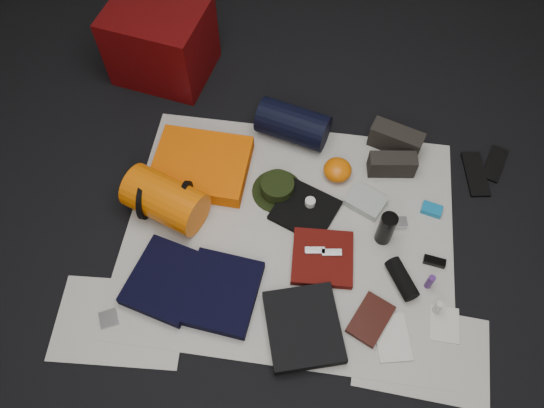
# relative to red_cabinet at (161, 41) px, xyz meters

# --- Properties ---
(floor) EXTENTS (4.50, 4.50, 0.02)m
(floor) POSITION_rel_red_cabinet_xyz_m (0.86, -0.99, -0.23)
(floor) COLOR black
(floor) RESTS_ON ground
(newspaper_mat) EXTENTS (1.60, 1.30, 0.01)m
(newspaper_mat) POSITION_rel_red_cabinet_xyz_m (0.86, -0.99, -0.21)
(newspaper_mat) COLOR silver
(newspaper_mat) RESTS_ON floor
(newspaper_sheet_front_left) EXTENTS (0.61, 0.44, 0.00)m
(newspaper_sheet_front_left) POSITION_rel_red_cabinet_xyz_m (0.16, -1.54, -0.22)
(newspaper_sheet_front_left) COLOR silver
(newspaper_sheet_front_left) RESTS_ON floor
(newspaper_sheet_front_right) EXTENTS (0.60, 0.43, 0.00)m
(newspaper_sheet_front_right) POSITION_rel_red_cabinet_xyz_m (1.51, -1.49, -0.22)
(newspaper_sheet_front_right) COLOR silver
(newspaper_sheet_front_right) RESTS_ON floor
(red_cabinet) EXTENTS (0.59, 0.52, 0.43)m
(red_cabinet) POSITION_rel_red_cabinet_xyz_m (0.00, 0.00, 0.00)
(red_cabinet) COLOR #500506
(red_cabinet) RESTS_ON floor
(sleeping_pad) EXTENTS (0.50, 0.41, 0.09)m
(sleeping_pad) POSITION_rel_red_cabinet_xyz_m (0.36, -0.69, -0.17)
(sleeping_pad) COLOR #F35E02
(sleeping_pad) RESTS_ON newspaper_mat
(stuff_sack) EXTENTS (0.44, 0.35, 0.23)m
(stuff_sack) POSITION_rel_red_cabinet_xyz_m (0.24, -0.96, -0.10)
(stuff_sack) COLOR #D55903
(stuff_sack) RESTS_ON newspaper_mat
(sack_strap_left) EXTENTS (0.02, 0.22, 0.22)m
(sack_strap_left) POSITION_rel_red_cabinet_xyz_m (0.14, -0.96, -0.10)
(sack_strap_left) COLOR black
(sack_strap_left) RESTS_ON newspaper_mat
(sack_strap_right) EXTENTS (0.02, 0.22, 0.22)m
(sack_strap_right) POSITION_rel_red_cabinet_xyz_m (0.34, -0.96, -0.10)
(sack_strap_right) COLOR black
(sack_strap_right) RESTS_ON newspaper_mat
(navy_duffel) EXTENTS (0.41, 0.29, 0.20)m
(navy_duffel) POSITION_rel_red_cabinet_xyz_m (0.80, -0.39, -0.11)
(navy_duffel) COLOR black
(navy_duffel) RESTS_ON newspaper_mat
(boonie_brim) EXTENTS (0.30, 0.30, 0.01)m
(boonie_brim) POSITION_rel_red_cabinet_xyz_m (0.77, -0.76, -0.21)
(boonie_brim) COLOR black
(boonie_brim) RESTS_ON newspaper_mat
(boonie_crown) EXTENTS (0.17, 0.17, 0.07)m
(boonie_crown) POSITION_rel_red_cabinet_xyz_m (0.77, -0.76, -0.17)
(boonie_crown) COLOR black
(boonie_crown) RESTS_ON boonie_brim
(hiking_boot_left) EXTENTS (0.25, 0.12, 0.12)m
(hiking_boot_left) POSITION_rel_red_cabinet_xyz_m (1.34, -0.55, -0.15)
(hiking_boot_left) COLOR black
(hiking_boot_left) RESTS_ON newspaper_mat
(hiking_boot_right) EXTENTS (0.29, 0.19, 0.14)m
(hiking_boot_right) POSITION_rel_red_cabinet_xyz_m (1.35, -0.39, -0.14)
(hiking_boot_right) COLOR black
(hiking_boot_right) RESTS_ON newspaper_mat
(flip_flop_left) EXTENTS (0.14, 0.29, 0.02)m
(flip_flop_left) POSITION_rel_red_cabinet_xyz_m (1.79, -0.51, -0.21)
(flip_flop_left) COLOR black
(flip_flop_left) RESTS_ON floor
(flip_flop_right) EXTENTS (0.16, 0.25, 0.01)m
(flip_flop_right) POSITION_rel_red_cabinet_xyz_m (1.89, -0.43, -0.21)
(flip_flop_right) COLOR black
(flip_flop_right) RESTS_ON floor
(trousers_navy_a) EXTENTS (0.39, 0.42, 0.06)m
(trousers_navy_a) POSITION_rel_red_cabinet_xyz_m (0.33, -1.33, -0.18)
(trousers_navy_a) COLOR black
(trousers_navy_a) RESTS_ON newspaper_mat
(trousers_navy_b) EXTENTS (0.36, 0.40, 0.06)m
(trousers_navy_b) POSITION_rel_red_cabinet_xyz_m (0.59, -1.36, -0.18)
(trousers_navy_b) COLOR black
(trousers_navy_b) RESTS_ON newspaper_mat
(trousers_charcoal) EXTENTS (0.41, 0.44, 0.06)m
(trousers_charcoal) POSITION_rel_red_cabinet_xyz_m (0.98, -1.46, -0.18)
(trousers_charcoal) COLOR black
(trousers_charcoal) RESTS_ON newspaper_mat
(black_tshirt) EXTENTS (0.37, 0.36, 0.03)m
(black_tshirt) POSITION_rel_red_cabinet_xyz_m (0.92, -0.86, -0.20)
(black_tshirt) COLOR black
(black_tshirt) RESTS_ON newspaper_mat
(red_shirt) EXTENTS (0.30, 0.30, 0.04)m
(red_shirt) POSITION_rel_red_cabinet_xyz_m (1.03, -1.11, -0.19)
(red_shirt) COLOR #500C08
(red_shirt) RESTS_ON newspaper_mat
(orange_stuff_sack) EXTENTS (0.18, 0.18, 0.10)m
(orange_stuff_sack) POSITION_rel_red_cabinet_xyz_m (1.06, -0.62, -0.16)
(orange_stuff_sack) COLOR #D55903
(orange_stuff_sack) RESTS_ON newspaper_mat
(first_aid_pouch) EXTENTS (0.23, 0.21, 0.05)m
(first_aid_pouch) POSITION_rel_red_cabinet_xyz_m (1.22, -0.77, -0.19)
(first_aid_pouch) COLOR #939B94
(first_aid_pouch) RESTS_ON newspaper_mat
(water_bottle) EXTENTS (0.09, 0.09, 0.20)m
(water_bottle) POSITION_rel_red_cabinet_xyz_m (1.31, -0.96, -0.11)
(water_bottle) COLOR black
(water_bottle) RESTS_ON newspaper_mat
(speaker) EXTENTS (0.17, 0.21, 0.08)m
(speaker) POSITION_rel_red_cabinet_xyz_m (1.41, -1.18, -0.17)
(speaker) COLOR black
(speaker) RESTS_ON newspaper_mat
(compact_camera) EXTENTS (0.10, 0.07, 0.04)m
(compact_camera) POSITION_rel_red_cabinet_xyz_m (1.38, -0.87, -0.19)
(compact_camera) COLOR silver
(compact_camera) RESTS_ON newspaper_mat
(cyan_case) EXTENTS (0.11, 0.09, 0.03)m
(cyan_case) POSITION_rel_red_cabinet_xyz_m (1.55, -0.77, -0.20)
(cyan_case) COLOR #106DA3
(cyan_case) RESTS_ON newspaper_mat
(toiletry_purple) EXTENTS (0.04, 0.04, 0.10)m
(toiletry_purple) POSITION_rel_red_cabinet_xyz_m (1.53, -1.18, -0.16)
(toiletry_purple) COLOR #48216B
(toiletry_purple) RESTS_ON newspaper_mat
(toiletry_clear) EXTENTS (0.04, 0.04, 0.09)m
(toiletry_clear) POSITION_rel_red_cabinet_xyz_m (1.57, -1.30, -0.17)
(toiletry_clear) COLOR silver
(toiletry_clear) RESTS_ON newspaper_mat
(paperback_book) EXTENTS (0.22, 0.26, 0.03)m
(paperback_book) POSITION_rel_red_cabinet_xyz_m (1.28, -1.38, -0.20)
(paperback_book) COLOR black
(paperback_book) RESTS_ON newspaper_mat
(map_booklet) EXTENTS (0.19, 0.24, 0.01)m
(map_booklet) POSITION_rel_red_cabinet_xyz_m (1.38, -1.45, -0.21)
(map_booklet) COLOR beige
(map_booklet) RESTS_ON newspaper_mat
(map_printout) EXTENTS (0.13, 0.17, 0.01)m
(map_printout) POSITION_rel_red_cabinet_xyz_m (1.61, -1.35, -0.21)
(map_printout) COLOR beige
(map_printout) RESTS_ON newspaper_mat
(sunglasses) EXTENTS (0.11, 0.06, 0.03)m
(sunglasses) POSITION_rel_red_cabinet_xyz_m (1.56, -1.05, -0.20)
(sunglasses) COLOR black
(sunglasses) RESTS_ON newspaper_mat
(key_cluster) EXTENTS (0.11, 0.11, 0.01)m
(key_cluster) POSITION_rel_red_cabinet_xyz_m (0.11, -1.54, -0.20)
(key_cluster) COLOR silver
(key_cluster) RESTS_ON newspaper_mat
(tape_roll) EXTENTS (0.05, 0.05, 0.03)m
(tape_roll) POSITION_rel_red_cabinet_xyz_m (0.94, -0.83, -0.16)
(tape_roll) COLOR silver
(tape_roll) RESTS_ON black_tshirt
(energy_bar_a) EXTENTS (0.10, 0.05, 0.01)m
(energy_bar_a) POSITION_rel_red_cabinet_xyz_m (0.99, -1.09, -0.17)
(energy_bar_a) COLOR silver
(energy_bar_a) RESTS_ON red_shirt
(energy_bar_b) EXTENTS (0.10, 0.05, 0.01)m
(energy_bar_b) POSITION_rel_red_cabinet_xyz_m (1.07, -1.09, -0.17)
(energy_bar_b) COLOR silver
(energy_bar_b) RESTS_ON red_shirt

